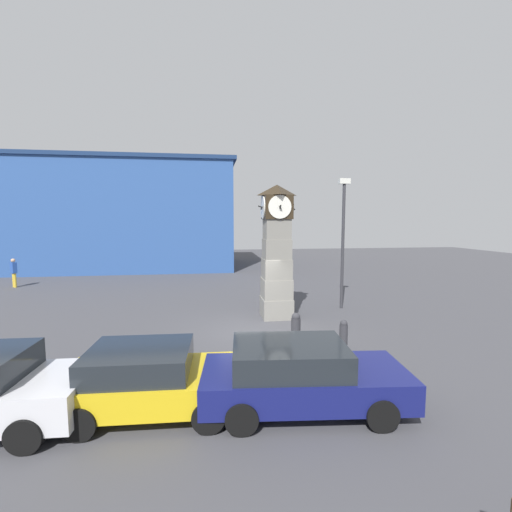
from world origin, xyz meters
The scene contains 9 objects.
ground_plane centered at (0.00, 0.00, 0.00)m, with size 73.50×73.50×0.00m, color #424247.
clock_tower centered at (1.22, 1.77, 2.70)m, with size 1.56×1.51×5.52m.
bollard_near_tower centered at (2.51, -2.33, 0.51)m, with size 0.25×0.25×1.01m.
bollard_mid_row centered at (1.22, -1.45, 0.53)m, with size 0.31×0.31×1.04m.
car_near_tower centered at (-2.87, -4.92, 0.71)m, with size 3.89×2.15×1.38m.
car_by_building centered at (0.30, -5.27, 0.74)m, with size 4.51×2.28×1.44m.
pedestrian_crossing_lot centered at (-13.39, 10.48, 1.03)m, with size 0.46×0.45×1.78m.
street_lamp_far_side centered at (4.54, 2.83, 3.47)m, with size 0.50×0.24×5.96m.
warehouse_blue_far centered at (-8.39, 19.61, 4.53)m, with size 18.28×10.64×9.04m.
Camera 1 is at (-1.63, -12.12, 4.03)m, focal length 24.00 mm.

